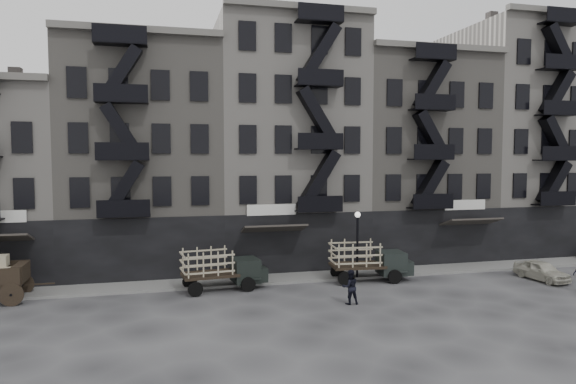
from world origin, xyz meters
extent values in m
plane|color=#38383A|center=(0.00, 0.00, 0.00)|extent=(140.00, 140.00, 0.00)
cube|color=slate|center=(0.00, 3.75, 0.07)|extent=(55.00, 2.50, 0.15)
cube|color=#4C4744|center=(-17.50, 10.00, 12.60)|extent=(0.70, 0.70, 1.20)
cube|color=slate|center=(-10.00, 10.00, 7.50)|extent=(10.00, 10.00, 15.00)
cube|color=black|center=(-10.00, 5.05, 2.00)|extent=(10.00, 0.35, 4.00)
cube|color=#595651|center=(-10.00, 4.85, 15.20)|extent=(10.00, 0.50, 0.40)
cube|color=#4C4744|center=(-13.00, 10.00, 15.60)|extent=(0.70, 0.70, 1.20)
cube|color=#4C4744|center=(-7.50, 10.00, 15.60)|extent=(0.70, 0.70, 1.20)
cube|color=#B0AAA2|center=(0.00, 10.00, 8.50)|extent=(10.00, 10.00, 17.00)
cube|color=black|center=(0.00, 5.05, 2.00)|extent=(10.00, 0.35, 4.00)
cube|color=#595651|center=(0.00, 4.85, 17.20)|extent=(10.00, 0.50, 0.40)
cube|color=#4C4744|center=(-3.00, 10.00, 17.60)|extent=(0.70, 0.70, 1.20)
cube|color=#4C4744|center=(2.50, 10.00, 17.60)|extent=(0.70, 0.70, 1.20)
cube|color=slate|center=(10.00, 10.00, 7.50)|extent=(10.00, 10.00, 15.00)
cube|color=black|center=(10.00, 5.05, 2.00)|extent=(10.00, 0.35, 4.00)
cube|color=#595651|center=(10.00, 4.85, 15.20)|extent=(10.00, 0.50, 0.40)
cube|color=#4C4744|center=(7.00, 10.00, 15.60)|extent=(0.70, 0.70, 1.20)
cube|color=#4C4744|center=(12.50, 10.00, 15.60)|extent=(0.70, 0.70, 1.20)
cube|color=#B0AAA2|center=(20.00, 10.00, 9.00)|extent=(10.00, 10.00, 18.00)
cube|color=black|center=(20.00, 5.05, 2.00)|extent=(10.00, 0.35, 4.00)
cube|color=#595651|center=(20.00, 4.85, 18.20)|extent=(10.00, 0.50, 0.40)
cube|color=#4C4744|center=(17.00, 10.00, 18.60)|extent=(0.70, 0.70, 1.20)
cube|color=#4C4744|center=(22.50, 10.00, 18.60)|extent=(0.70, 0.70, 1.20)
cylinder|color=black|center=(3.00, 2.60, 2.00)|extent=(0.14, 0.14, 4.00)
sphere|color=silver|center=(3.00, 2.60, 4.10)|extent=(0.36, 0.36, 0.36)
cylinder|color=black|center=(-16.45, 1.48, 0.61)|extent=(1.22, 0.11, 1.22)
cylinder|color=black|center=(-16.45, 3.69, 0.61)|extent=(1.22, 0.11, 1.22)
cube|color=black|center=(-16.23, 2.59, 1.55)|extent=(0.55, 1.77, 0.88)
cube|color=black|center=(-6.22, 2.06, 0.96)|extent=(3.32, 2.19, 0.17)
cube|color=black|center=(-4.13, 2.31, 1.06)|extent=(1.65, 1.81, 1.38)
cube|color=black|center=(-3.31, 2.41, 0.78)|extent=(0.89, 1.45, 0.83)
cylinder|color=black|center=(-4.11, 1.39, 0.41)|extent=(0.84, 0.30, 0.83)
cylinder|color=black|center=(-4.33, 3.21, 0.41)|extent=(0.84, 0.30, 0.83)
cylinder|color=black|center=(-7.12, 1.03, 0.41)|extent=(0.84, 0.30, 0.83)
cylinder|color=black|center=(-7.33, 2.85, 0.41)|extent=(0.84, 0.30, 0.83)
cube|color=black|center=(2.84, 2.17, 0.99)|extent=(3.38, 2.17, 0.17)
cube|color=black|center=(5.01, 1.98, 1.09)|extent=(1.66, 1.83, 1.42)
cube|color=black|center=(5.86, 1.90, 0.80)|extent=(0.88, 1.48, 0.85)
cylinder|color=black|center=(4.83, 1.04, 0.43)|extent=(0.87, 0.28, 0.85)
cylinder|color=black|center=(5.00, 2.93, 0.43)|extent=(0.87, 0.28, 0.85)
cylinder|color=black|center=(1.72, 1.32, 0.43)|extent=(0.87, 0.28, 0.85)
cylinder|color=black|center=(1.89, 3.21, 0.43)|extent=(0.87, 0.28, 0.85)
imported|color=#BBB8A8|center=(14.11, -0.33, 0.61)|extent=(1.87, 3.75, 1.23)
imported|color=black|center=(0.66, -2.32, 0.91)|extent=(0.90, 0.70, 1.82)
camera|label=1|loc=(-8.85, -27.15, 7.73)|focal=32.00mm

